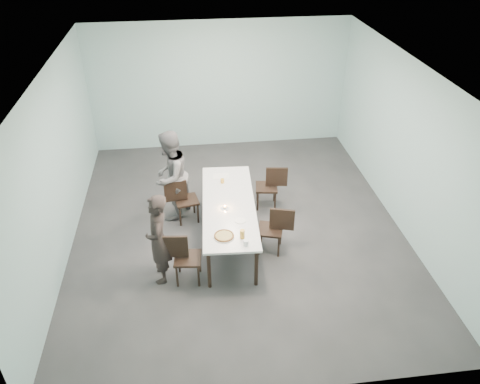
{
  "coord_description": "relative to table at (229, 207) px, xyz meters",
  "views": [
    {
      "loc": [
        -0.83,
        -7.0,
        5.3
      ],
      "look_at": [
        0.0,
        -0.35,
        1.0
      ],
      "focal_mm": 35.0,
      "sensor_mm": 36.0,
      "label": 1
    }
  ],
  "objects": [
    {
      "name": "chair_near_left",
      "position": [
        -0.84,
        -0.96,
        -0.19
      ],
      "size": [
        0.63,
        0.46,
        0.87
      ],
      "rotation": [
        0.0,
        0.0,
        -0.11
      ],
      "color": "black",
      "rests_on": "ground"
    },
    {
      "name": "diner_near",
      "position": [
        -1.19,
        -0.88,
        0.09
      ],
      "size": [
        0.39,
        0.58,
        1.56
      ],
      "primitive_type": "imported",
      "rotation": [
        0.0,
        0.0,
        -1.54
      ],
      "color": "black",
      "rests_on": "ground"
    },
    {
      "name": "ground",
      "position": [
        0.19,
        0.32,
        -0.69
      ],
      "size": [
        7.0,
        7.0,
        0.0
      ],
      "primitive_type": "plane",
      "color": "#333335",
      "rests_on": "ground"
    },
    {
      "name": "diner_far",
      "position": [
        -1.0,
        0.86,
        0.19
      ],
      "size": [
        0.99,
        1.07,
        1.76
      ],
      "primitive_type": "imported",
      "rotation": [
        0.0,
        0.0,
        -2.05
      ],
      "color": "slate",
      "rests_on": "ground"
    },
    {
      "name": "menu",
      "position": [
        -0.05,
        0.96,
        0.06
      ],
      "size": [
        0.31,
        0.24,
        0.01
      ],
      "primitive_type": "cube",
      "rotation": [
        0.0,
        0.0,
        -0.06
      ],
      "color": "silver",
      "rests_on": "table"
    },
    {
      "name": "tealight",
      "position": [
        -0.08,
        -0.13,
        0.08
      ],
      "size": [
        0.06,
        0.06,
        0.05
      ],
      "color": "silver",
      "rests_on": "table"
    },
    {
      "name": "water_tumbler",
      "position": [
        0.14,
        -1.15,
        0.1
      ],
      "size": [
        0.08,
        0.08,
        0.09
      ],
      "primitive_type": "cylinder",
      "color": "silver",
      "rests_on": "table"
    },
    {
      "name": "chair_far_right",
      "position": [
        0.92,
        0.95,
        -0.19
      ],
      "size": [
        0.64,
        0.47,
        0.87
      ],
      "rotation": [
        0.0,
        0.0,
        3.0
      ],
      "color": "black",
      "rests_on": "ground"
    },
    {
      "name": "room_shell",
      "position": [
        0.19,
        0.32,
        1.33
      ],
      "size": [
        6.02,
        7.02,
        3.01
      ],
      "color": "#9EC6C7",
      "rests_on": "ground"
    },
    {
      "name": "side_plate",
      "position": [
        0.14,
        -0.52,
        0.06
      ],
      "size": [
        0.18,
        0.18,
        0.01
      ],
      "primitive_type": "cylinder",
      "color": "white",
      "rests_on": "table"
    },
    {
      "name": "table",
      "position": [
        0.0,
        0.0,
        0.0
      ],
      "size": [
        1.05,
        2.65,
        0.75
      ],
      "rotation": [
        0.0,
        0.0,
        -0.06
      ],
      "color": "white",
      "rests_on": "ground"
    },
    {
      "name": "amber_tumbler",
      "position": [
        -0.04,
        0.72,
        0.1
      ],
      "size": [
        0.07,
        0.07,
        0.08
      ],
      "primitive_type": "cylinder",
      "color": "gold",
      "rests_on": "table"
    },
    {
      "name": "beer_glass",
      "position": [
        0.11,
        -0.97,
        0.13
      ],
      "size": [
        0.08,
        0.08,
        0.15
      ],
      "primitive_type": "cylinder",
      "color": "gold",
      "rests_on": "table"
    },
    {
      "name": "pizza",
      "position": [
        -0.17,
        -0.9,
        0.08
      ],
      "size": [
        0.34,
        0.34,
        0.04
      ],
      "color": "white",
      "rests_on": "table"
    },
    {
      "name": "chair_far_left",
      "position": [
        -0.81,
        0.68,
        -0.19
      ],
      "size": [
        0.64,
        0.49,
        0.87
      ],
      "rotation": [
        0.0,
        0.0,
        0.18
      ],
      "color": "black",
      "rests_on": "ground"
    },
    {
      "name": "chair_near_right",
      "position": [
        0.75,
        -0.42,
        -0.19
      ],
      "size": [
        0.65,
        0.52,
        0.87
      ],
      "rotation": [
        0.0,
        0.0,
        2.85
      ],
      "color": "black",
      "rests_on": "ground"
    }
  ]
}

